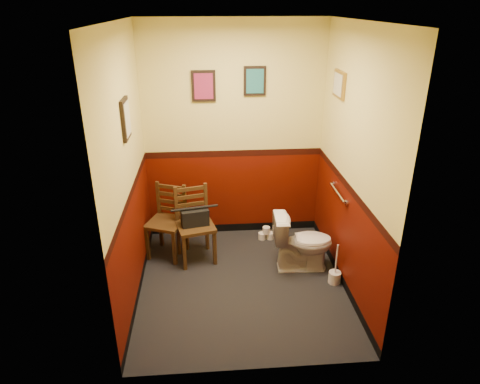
# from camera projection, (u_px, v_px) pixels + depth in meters

# --- Properties ---
(floor) EXTENTS (2.20, 2.40, 0.00)m
(floor) POSITION_uv_depth(u_px,v_px,m) (242.00, 284.00, 4.72)
(floor) COLOR black
(floor) RESTS_ON ground
(ceiling) EXTENTS (2.20, 2.40, 0.00)m
(ceiling) POSITION_uv_depth(u_px,v_px,m) (242.00, 21.00, 3.62)
(ceiling) COLOR silver
(ceiling) RESTS_ON ground
(wall_back) EXTENTS (2.20, 0.00, 2.70)m
(wall_back) POSITION_uv_depth(u_px,v_px,m) (234.00, 135.00, 5.26)
(wall_back) COLOR #4C0C03
(wall_back) RESTS_ON ground
(wall_front) EXTENTS (2.20, 0.00, 2.70)m
(wall_front) POSITION_uv_depth(u_px,v_px,m) (256.00, 229.00, 3.07)
(wall_front) COLOR #4C0C03
(wall_front) RESTS_ON ground
(wall_left) EXTENTS (0.00, 2.40, 2.70)m
(wall_left) POSITION_uv_depth(u_px,v_px,m) (128.00, 173.00, 4.08)
(wall_left) COLOR #4C0C03
(wall_left) RESTS_ON ground
(wall_right) EXTENTS (0.00, 2.40, 2.70)m
(wall_right) POSITION_uv_depth(u_px,v_px,m) (352.00, 166.00, 4.25)
(wall_right) COLOR #4C0C03
(wall_right) RESTS_ON ground
(grab_bar) EXTENTS (0.05, 0.56, 0.06)m
(grab_bar) POSITION_uv_depth(u_px,v_px,m) (338.00, 193.00, 4.64)
(grab_bar) COLOR silver
(grab_bar) RESTS_ON wall_right
(framed_print_back_a) EXTENTS (0.28, 0.04, 0.36)m
(framed_print_back_a) POSITION_uv_depth(u_px,v_px,m) (204.00, 86.00, 4.97)
(framed_print_back_a) COLOR black
(framed_print_back_a) RESTS_ON wall_back
(framed_print_back_b) EXTENTS (0.26, 0.04, 0.34)m
(framed_print_back_b) POSITION_uv_depth(u_px,v_px,m) (255.00, 81.00, 4.99)
(framed_print_back_b) COLOR black
(framed_print_back_b) RESTS_ON wall_back
(framed_print_left) EXTENTS (0.04, 0.30, 0.38)m
(framed_print_left) POSITION_uv_depth(u_px,v_px,m) (126.00, 119.00, 3.97)
(framed_print_left) COLOR black
(framed_print_left) RESTS_ON wall_left
(framed_print_right) EXTENTS (0.04, 0.34, 0.28)m
(framed_print_right) POSITION_uv_depth(u_px,v_px,m) (339.00, 84.00, 4.51)
(framed_print_right) COLOR olive
(framed_print_right) RESTS_ON wall_right
(toilet) EXTENTS (0.70, 0.41, 0.67)m
(toilet) POSITION_uv_depth(u_px,v_px,m) (303.00, 242.00, 4.88)
(toilet) COLOR white
(toilet) RESTS_ON floor
(toilet_brush) EXTENTS (0.13, 0.13, 0.48)m
(toilet_brush) POSITION_uv_depth(u_px,v_px,m) (335.00, 277.00, 4.71)
(toilet_brush) COLOR silver
(toilet_brush) RESTS_ON floor
(chair_left) EXTENTS (0.53, 0.53, 0.88)m
(chair_left) POSITION_uv_depth(u_px,v_px,m) (168.00, 221.00, 5.13)
(chair_left) COLOR #3D2712
(chair_left) RESTS_ON floor
(chair_right) EXTENTS (0.51, 0.51, 0.90)m
(chair_right) POSITION_uv_depth(u_px,v_px,m) (195.00, 224.00, 5.03)
(chair_right) COLOR #3D2712
(chair_right) RESTS_ON floor
(handbag) EXTENTS (0.34, 0.21, 0.23)m
(handbag) POSITION_uv_depth(u_px,v_px,m) (195.00, 217.00, 4.95)
(handbag) COLOR black
(handbag) RESTS_ON chair_right
(tp_stack) EXTENTS (0.20, 0.11, 0.18)m
(tp_stack) POSITION_uv_depth(u_px,v_px,m) (266.00, 234.00, 5.58)
(tp_stack) COLOR silver
(tp_stack) RESTS_ON floor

